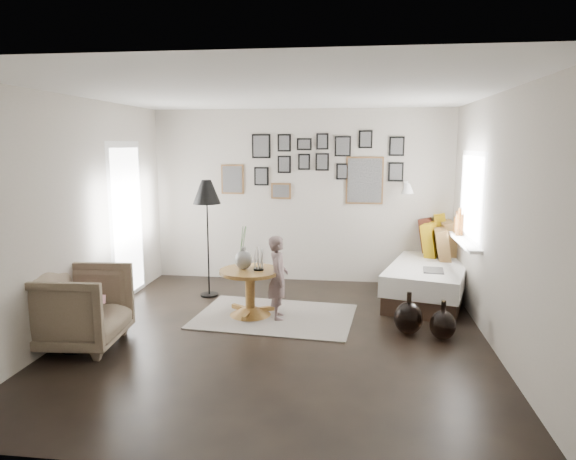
# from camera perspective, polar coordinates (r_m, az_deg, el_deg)

# --- Properties ---
(ground) EXTENTS (4.80, 4.80, 0.00)m
(ground) POSITION_cam_1_polar(r_m,az_deg,el_deg) (5.75, -1.16, -11.70)
(ground) COLOR black
(ground) RESTS_ON ground
(wall_back) EXTENTS (4.50, 0.00, 4.50)m
(wall_back) POSITION_cam_1_polar(r_m,az_deg,el_deg) (7.78, 1.43, 3.76)
(wall_back) COLOR #ADA597
(wall_back) RESTS_ON ground
(wall_front) EXTENTS (4.50, 0.00, 4.50)m
(wall_front) POSITION_cam_1_polar(r_m,az_deg,el_deg) (3.11, -7.83, -5.12)
(wall_front) COLOR #ADA597
(wall_front) RESTS_ON ground
(wall_left) EXTENTS (0.00, 4.80, 4.80)m
(wall_left) POSITION_cam_1_polar(r_m,az_deg,el_deg) (6.17, -22.36, 1.52)
(wall_left) COLOR #ADA597
(wall_left) RESTS_ON ground
(wall_right) EXTENTS (0.00, 4.80, 4.80)m
(wall_right) POSITION_cam_1_polar(r_m,az_deg,el_deg) (5.55, 22.43, 0.71)
(wall_right) COLOR #ADA597
(wall_right) RESTS_ON ground
(ceiling) EXTENTS (4.80, 4.80, 0.00)m
(ceiling) POSITION_cam_1_polar(r_m,az_deg,el_deg) (5.39, -1.25, 15.05)
(ceiling) COLOR white
(ceiling) RESTS_ON wall_back
(door_left) EXTENTS (0.00, 2.14, 2.14)m
(door_left) POSITION_cam_1_polar(r_m,az_deg,el_deg) (7.25, -17.48, 0.90)
(door_left) COLOR white
(door_left) RESTS_ON wall_left
(window_right) EXTENTS (0.15, 1.32, 1.30)m
(window_right) POSITION_cam_1_polar(r_m,az_deg,el_deg) (6.88, 18.79, -0.61)
(window_right) COLOR white
(window_right) RESTS_ON wall_right
(gallery_wall) EXTENTS (2.74, 0.03, 1.08)m
(gallery_wall) POSITION_cam_1_polar(r_m,az_deg,el_deg) (7.71, 3.57, 6.99)
(gallery_wall) COLOR brown
(gallery_wall) RESTS_ON wall_back
(wall_sconce) EXTENTS (0.18, 0.36, 0.16)m
(wall_sconce) POSITION_cam_1_polar(r_m,az_deg,el_deg) (7.50, 13.12, 4.54)
(wall_sconce) COLOR white
(wall_sconce) RESTS_ON wall_back
(rug) EXTENTS (1.99, 1.49, 0.01)m
(rug) POSITION_cam_1_polar(r_m,az_deg,el_deg) (6.35, -1.46, -9.55)
(rug) COLOR beige
(rug) RESTS_ON ground
(pedestal_table) EXTENTS (0.74, 0.74, 0.58)m
(pedestal_table) POSITION_cam_1_polar(r_m,az_deg,el_deg) (6.33, -4.23, -7.16)
(pedestal_table) COLOR brown
(pedestal_table) RESTS_ON ground
(vase) EXTENTS (0.21, 0.21, 0.53)m
(vase) POSITION_cam_1_polar(r_m,az_deg,el_deg) (6.24, -4.97, -2.91)
(vase) COLOR black
(vase) RESTS_ON pedestal_table
(candles) EXTENTS (0.13, 0.13, 0.27)m
(candles) POSITION_cam_1_polar(r_m,az_deg,el_deg) (6.19, -3.29, -3.26)
(candles) COLOR black
(candles) RESTS_ON pedestal_table
(daybed) EXTENTS (1.51, 2.36, 1.08)m
(daybed) POSITION_cam_1_polar(r_m,az_deg,el_deg) (7.43, 15.46, -4.38)
(daybed) COLOR black
(daybed) RESTS_ON ground
(magazine_on_daybed) EXTENTS (0.28, 0.36, 0.02)m
(magazine_on_daybed) POSITION_cam_1_polar(r_m,az_deg,el_deg) (6.75, 15.85, -4.34)
(magazine_on_daybed) COLOR black
(magazine_on_daybed) RESTS_ON daybed
(armchair) EXTENTS (0.97, 0.95, 0.83)m
(armchair) POSITION_cam_1_polar(r_m,az_deg,el_deg) (5.77, -22.28, -8.01)
(armchair) COLOR brown
(armchair) RESTS_ON ground
(armchair_cushion) EXTENTS (0.39, 0.40, 0.17)m
(armchair_cushion) POSITION_cam_1_polar(r_m,az_deg,el_deg) (5.79, -22.08, -7.24)
(armchair_cushion) COLOR white
(armchair_cushion) RESTS_ON armchair
(floor_lamp) EXTENTS (0.38, 0.38, 1.61)m
(floor_lamp) POSITION_cam_1_polar(r_m,az_deg,el_deg) (7.00, -9.02, 3.72)
(floor_lamp) COLOR black
(floor_lamp) RESTS_ON ground
(magazine_basket) EXTENTS (0.32, 0.32, 0.37)m
(magazine_basket) POSITION_cam_1_polar(r_m,az_deg,el_deg) (5.77, -22.52, -10.42)
(magazine_basket) COLOR black
(magazine_basket) RESTS_ON ground
(demijohn_large) EXTENTS (0.32, 0.32, 0.48)m
(demijohn_large) POSITION_cam_1_polar(r_m,az_deg,el_deg) (5.91, 13.23, -9.48)
(demijohn_large) COLOR black
(demijohn_large) RESTS_ON ground
(demijohn_small) EXTENTS (0.28, 0.28, 0.43)m
(demijohn_small) POSITION_cam_1_polar(r_m,az_deg,el_deg) (5.85, 16.81, -10.05)
(demijohn_small) COLOR black
(demijohn_small) RESTS_ON ground
(child) EXTENTS (0.31, 0.41, 1.01)m
(child) POSITION_cam_1_polar(r_m,az_deg,el_deg) (6.15, -1.09, -5.32)
(child) COLOR #675251
(child) RESTS_ON ground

